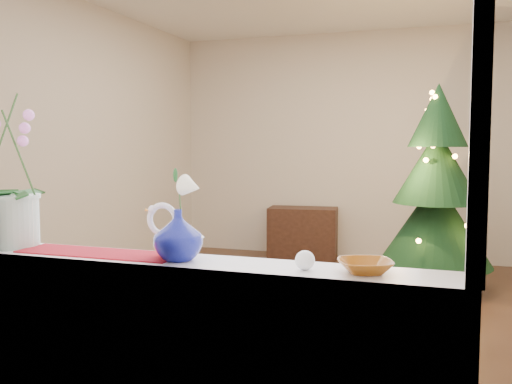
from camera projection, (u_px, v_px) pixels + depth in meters
ground at (314, 316)px, 4.56m from camera, size 5.00×5.00×0.00m
wall_back at (362, 146)px, 6.80m from camera, size 4.50×0.10×2.70m
wall_front at (164, 151)px, 2.09m from camera, size 4.50×0.10×2.70m
wall_left at (73, 146)px, 5.17m from camera, size 0.10×5.00×2.70m
windowsill at (181, 264)px, 2.25m from camera, size 2.20×0.26×0.04m
window_frame at (166, 55)px, 2.09m from camera, size 2.22×0.06×1.60m
runner at (98, 253)px, 2.37m from camera, size 0.70×0.20×0.01m
orchid_pot at (9, 161)px, 2.50m from camera, size 0.33×0.33×0.76m
swan at (174, 232)px, 2.26m from camera, size 0.27×0.17×0.21m
blue_vase at (178, 231)px, 2.22m from camera, size 0.24×0.24×0.23m
lily at (178, 179)px, 2.20m from camera, size 0.13×0.07×0.17m
paperweight at (305, 260)px, 2.06m from camera, size 0.08×0.08×0.07m
amber_dish at (365, 267)px, 2.01m from camera, size 0.21×0.21×0.04m
xmas_tree at (436, 187)px, 5.37m from camera, size 1.06×1.06×1.94m
side_table at (303, 233)px, 6.87m from camera, size 0.85×0.50×0.61m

